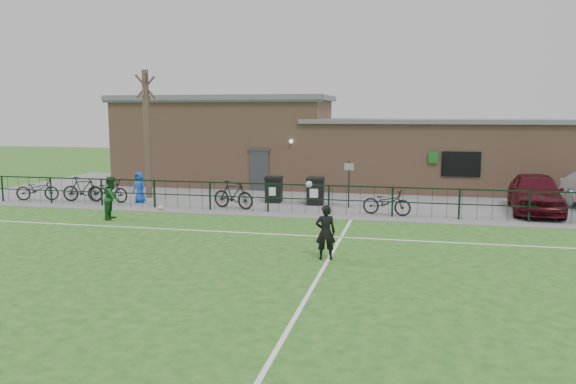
% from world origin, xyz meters
% --- Properties ---
extents(ground, '(90.00, 90.00, 0.00)m').
position_xyz_m(ground, '(0.00, 0.00, 0.00)').
color(ground, '#255719').
rests_on(ground, ground).
extents(paving_strip, '(34.00, 13.00, 0.02)m').
position_xyz_m(paving_strip, '(0.00, 13.50, 0.01)').
color(paving_strip, slate).
rests_on(paving_strip, ground).
extents(pitch_line_touch, '(28.00, 0.10, 0.01)m').
position_xyz_m(pitch_line_touch, '(0.00, 7.80, 0.00)').
color(pitch_line_touch, white).
rests_on(pitch_line_touch, ground).
extents(pitch_line_mid, '(28.00, 0.10, 0.01)m').
position_xyz_m(pitch_line_mid, '(0.00, 4.00, 0.00)').
color(pitch_line_mid, white).
rests_on(pitch_line_mid, ground).
extents(pitch_line_perp, '(0.10, 16.00, 0.01)m').
position_xyz_m(pitch_line_perp, '(2.00, 0.00, 0.00)').
color(pitch_line_perp, white).
rests_on(pitch_line_perp, ground).
extents(perimeter_fence, '(28.00, 0.10, 1.20)m').
position_xyz_m(perimeter_fence, '(0.00, 8.00, 0.60)').
color(perimeter_fence, black).
rests_on(perimeter_fence, ground).
extents(bare_tree, '(0.30, 0.30, 6.00)m').
position_xyz_m(bare_tree, '(-8.00, 10.50, 3.00)').
color(bare_tree, '#49372C').
rests_on(bare_tree, ground).
extents(wheelie_bin_left, '(0.79, 0.87, 1.07)m').
position_xyz_m(wheelie_bin_left, '(-1.87, 10.52, 0.56)').
color(wheelie_bin_left, black).
rests_on(wheelie_bin_left, paving_strip).
extents(wheelie_bin_right, '(0.80, 0.89, 1.10)m').
position_xyz_m(wheelie_bin_right, '(0.08, 10.27, 0.57)').
color(wheelie_bin_right, black).
rests_on(wheelie_bin_right, paving_strip).
extents(sign_post, '(0.08, 0.08, 2.00)m').
position_xyz_m(sign_post, '(1.61, 9.70, 1.02)').
color(sign_post, black).
rests_on(sign_post, paving_strip).
extents(car_maroon, '(2.30, 4.88, 1.61)m').
position_xyz_m(car_maroon, '(9.12, 10.20, 0.83)').
color(car_maroon, '#460C15').
rests_on(car_maroon, paving_strip).
extents(bicycle_a, '(2.05, 1.15, 1.02)m').
position_xyz_m(bicycle_a, '(-12.66, 8.63, 0.53)').
color(bicycle_a, black).
rests_on(bicycle_a, paving_strip).
extents(bicycle_b, '(1.94, 0.80, 1.13)m').
position_xyz_m(bicycle_b, '(-10.40, 8.76, 0.59)').
color(bicycle_b, black).
rests_on(bicycle_b, paving_strip).
extents(bicycle_c, '(2.09, 0.94, 1.06)m').
position_xyz_m(bicycle_c, '(-9.20, 8.90, 0.55)').
color(bicycle_c, black).
rests_on(bicycle_c, paving_strip).
extents(bicycle_d, '(2.03, 1.07, 1.18)m').
position_xyz_m(bicycle_d, '(-3.12, 8.44, 0.61)').
color(bicycle_d, black).
rests_on(bicycle_d, paving_strip).
extents(bicycle_e, '(2.01, 1.02, 1.01)m').
position_xyz_m(bicycle_e, '(3.27, 8.32, 0.53)').
color(bicycle_e, black).
rests_on(bicycle_e, paving_strip).
extents(spectator_child, '(0.79, 0.66, 1.38)m').
position_xyz_m(spectator_child, '(-7.74, 9.04, 0.71)').
color(spectator_child, blue).
rests_on(spectator_child, paving_strip).
extents(goalkeeper_kick, '(1.55, 3.94, 1.74)m').
position_xyz_m(goalkeeper_kick, '(1.87, 1.28, 0.80)').
color(goalkeeper_kick, black).
rests_on(goalkeeper_kick, ground).
extents(outfield_player, '(0.75, 0.89, 1.64)m').
position_xyz_m(outfield_player, '(-6.96, 5.30, 0.82)').
color(outfield_player, '#16501F').
rests_on(outfield_player, ground).
extents(ball_ground, '(0.22, 0.22, 0.22)m').
position_xyz_m(ball_ground, '(-5.98, 7.44, 0.11)').
color(ball_ground, white).
rests_on(ball_ground, ground).
extents(clubhouse, '(24.25, 5.40, 4.96)m').
position_xyz_m(clubhouse, '(-0.88, 16.50, 2.22)').
color(clubhouse, '#A77C5D').
rests_on(clubhouse, ground).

